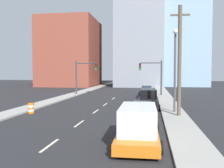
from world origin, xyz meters
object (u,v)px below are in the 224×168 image
at_px(utility_pole_right_mid, 180,60).
at_px(sedan_navy, 146,93).
at_px(traffic_barrel, 31,108).
at_px(sedan_red, 142,111).
at_px(sedan_silver, 147,90).
at_px(traffic_signal_right, 155,73).
at_px(street_lamp, 175,64).
at_px(box_truck_orange, 138,125).
at_px(sedan_yellow, 149,96).
at_px(pickup_truck_black, 148,101).
at_px(traffic_signal_left, 82,73).

relative_size(utility_pole_right_mid, sedan_navy, 1.99).
distance_m(traffic_barrel, sedan_red, 10.34).
height_order(traffic_barrel, sedan_silver, sedan_silver).
xyz_separation_m(traffic_signal_right, utility_pole_right_mid, (1.76, -18.36, 1.21)).
bearing_deg(street_lamp, box_truck_orange, -105.94).
distance_m(traffic_barrel, sedan_yellow, 15.18).
relative_size(pickup_truck_black, sedan_yellow, 1.23).
relative_size(traffic_signal_left, traffic_signal_right, 1.00).
height_order(sedan_yellow, sedan_navy, sedan_yellow).
height_order(utility_pole_right_mid, sedan_red, utility_pole_right_mid).
height_order(traffic_signal_right, pickup_truck_black, traffic_signal_right).
bearing_deg(utility_pole_right_mid, sedan_yellow, 103.54).
height_order(sedan_navy, sedan_silver, sedan_silver).
relative_size(traffic_signal_left, sedan_navy, 1.19).
xyz_separation_m(utility_pole_right_mid, sedan_red, (-3.09, -1.02, -4.20)).
height_order(utility_pole_right_mid, sedan_yellow, utility_pole_right_mid).
height_order(traffic_signal_right, utility_pole_right_mid, utility_pole_right_mid).
xyz_separation_m(traffic_barrel, sedan_navy, (10.36, 15.79, 0.17)).
bearing_deg(sedan_red, pickup_truck_black, 84.20).
height_order(pickup_truck_black, sedan_yellow, pickup_truck_black).
bearing_deg(traffic_signal_left, sedan_yellow, -35.29).
xyz_separation_m(pickup_truck_black, sedan_silver, (-0.39, 16.29, -0.13)).
distance_m(traffic_barrel, street_lamp, 13.93).
relative_size(traffic_signal_left, sedan_silver, 1.29).
bearing_deg(sedan_navy, sedan_silver, 88.73).
relative_size(traffic_barrel, sedan_silver, 0.22).
height_order(traffic_barrel, sedan_red, sedan_red).
bearing_deg(box_truck_orange, traffic_signal_right, 86.18).
bearing_deg(utility_pole_right_mid, traffic_barrel, -179.77).
bearing_deg(sedan_yellow, sedan_silver, 89.90).
bearing_deg(traffic_signal_left, street_lamp, -51.07).
bearing_deg(traffic_barrel, sedan_yellow, 44.46).
relative_size(traffic_signal_right, traffic_barrel, 5.93).
distance_m(traffic_signal_left, sedan_navy, 11.24).
bearing_deg(traffic_barrel, sedan_silver, 64.23).
distance_m(traffic_signal_left, traffic_signal_right, 11.78).
bearing_deg(box_truck_orange, sedan_silver, 88.91).
relative_size(street_lamp, pickup_truck_black, 1.43).
xyz_separation_m(sedan_red, sedan_navy, (0.07, 16.76, 0.01)).
bearing_deg(traffic_signal_right, box_truck_orange, -92.78).
height_order(traffic_signal_right, sedan_red, traffic_signal_right).
bearing_deg(box_truck_orange, street_lamp, 73.03).
bearing_deg(sedan_red, box_truck_orange, -91.24).
bearing_deg(sedan_red, sedan_navy, 88.23).
xyz_separation_m(traffic_signal_left, traffic_signal_right, (11.78, 0.00, 0.00)).
relative_size(traffic_signal_right, utility_pole_right_mid, 0.60).
relative_size(street_lamp, sedan_red, 1.83).
relative_size(sedan_yellow, sedan_silver, 1.01).
bearing_deg(street_lamp, traffic_signal_left, 128.93).
bearing_deg(traffic_barrel, traffic_signal_left, 90.48).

